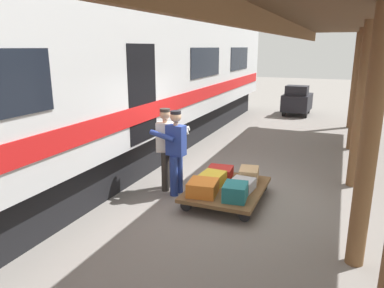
# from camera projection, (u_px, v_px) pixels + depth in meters

# --- Properties ---
(ground_plane) EXTENTS (60.00, 60.00, 0.00)m
(ground_plane) POSITION_uv_depth(u_px,v_px,m) (234.00, 197.00, 7.23)
(ground_plane) COLOR slate
(platform_canopy) EXTENTS (3.20, 16.59, 3.56)m
(platform_canopy) POSITION_uv_depth(u_px,v_px,m) (372.00, 22.00, 5.62)
(platform_canopy) COLOR brown
(platform_canopy) RESTS_ON ground_plane
(train_car) EXTENTS (3.02, 21.21, 4.00)m
(train_car) POSITION_uv_depth(u_px,v_px,m) (83.00, 86.00, 8.00)
(train_car) COLOR silver
(train_car) RESTS_ON ground_plane
(luggage_cart) EXTENTS (1.36, 1.81, 0.27)m
(luggage_cart) POSITION_uv_depth(u_px,v_px,m) (227.00, 189.00, 7.00)
(luggage_cart) COLOR brown
(luggage_cart) RESTS_ON ground_plane
(suitcase_yellow_case) EXTENTS (0.45, 0.58, 0.24)m
(suitcase_yellow_case) POSITION_uv_depth(u_px,v_px,m) (212.00, 179.00, 7.07)
(suitcase_yellow_case) COLOR gold
(suitcase_yellow_case) RESTS_ON luggage_cart
(suitcase_tan_vintage) EXTENTS (0.43, 0.55, 0.27)m
(suitcase_tan_vintage) POSITION_uv_depth(u_px,v_px,m) (249.00, 175.00, 7.28)
(suitcase_tan_vintage) COLOR tan
(suitcase_tan_vintage) RESTS_ON luggage_cart
(suitcase_teal_softside) EXTENTS (0.45, 0.52, 0.29)m
(suitcase_teal_softside) POSITION_uv_depth(u_px,v_px,m) (235.00, 192.00, 6.39)
(suitcase_teal_softside) COLOR #1E666B
(suitcase_teal_softside) RESTS_ON luggage_cart
(suitcase_orange_carryall) EXTENTS (0.57, 0.59, 0.26)m
(suitcase_orange_carryall) POSITION_uv_depth(u_px,v_px,m) (203.00, 188.00, 6.62)
(suitcase_orange_carryall) COLOR #CC6B23
(suitcase_orange_carryall) RESTS_ON luggage_cart
(suitcase_red_plastic) EXTENTS (0.54, 0.53, 0.21)m
(suitcase_red_plastic) POSITION_uv_depth(u_px,v_px,m) (220.00, 172.00, 7.52)
(suitcase_red_plastic) COLOR #AD231E
(suitcase_red_plastic) RESTS_ON luggage_cart
(suitcase_gray_aluminum) EXTENTS (0.45, 0.48, 0.20)m
(suitcase_gray_aluminum) POSITION_uv_depth(u_px,v_px,m) (242.00, 185.00, 6.85)
(suitcase_gray_aluminum) COLOR #9EA0A5
(suitcase_gray_aluminum) RESTS_ON luggage_cart
(porter_in_overalls) EXTENTS (0.69, 0.46, 1.70)m
(porter_in_overalls) POSITION_uv_depth(u_px,v_px,m) (175.00, 150.00, 7.17)
(porter_in_overalls) COLOR navy
(porter_in_overalls) RESTS_ON ground_plane
(porter_by_door) EXTENTS (0.73, 0.56, 1.70)m
(porter_by_door) POSITION_uv_depth(u_px,v_px,m) (167.00, 146.00, 7.41)
(porter_by_door) COLOR #332D28
(porter_by_door) RESTS_ON ground_plane
(baggage_tug) EXTENTS (1.18, 1.75, 1.30)m
(baggage_tug) POSITION_uv_depth(u_px,v_px,m) (297.00, 101.00, 15.81)
(baggage_tug) COLOR black
(baggage_tug) RESTS_ON ground_plane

